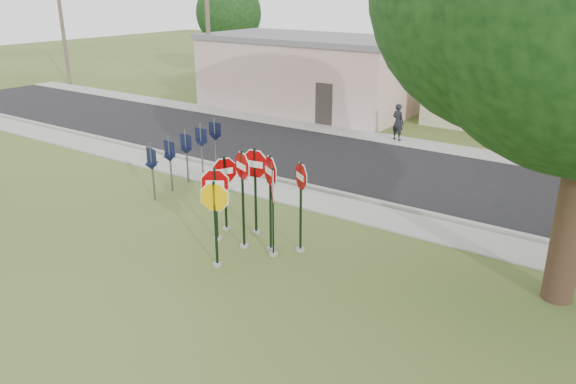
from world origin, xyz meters
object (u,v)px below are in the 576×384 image
Objects in this scene: utility_pole_near at (208,21)px; stop_sign_left at (216,195)px; stop_sign_center at (243,186)px; stop_sign_yellow at (215,213)px; pedestrian at (398,122)px.

stop_sign_left is at bearing -47.10° from utility_pole_near.
stop_sign_yellow is (0.12, -1.25, -0.35)m from stop_sign_center.
stop_sign_left is at bearing 106.61° from pedestrian.
stop_sign_center is 1.19× the size of stop_sign_yellow.
stop_sign_yellow reaches higher than pedestrian.
utility_pole_near is at bearing 132.90° from stop_sign_left.
utility_pole_near reaches higher than stop_sign_left.
stop_sign_left is 19.23m from utility_pole_near.
utility_pole_near is (-12.86, 13.84, 3.59)m from stop_sign_left.
utility_pole_near is (-13.80, 13.79, 3.14)m from stop_sign_center.
stop_sign_left is 12.97m from pedestrian.
utility_pole_near is 13.13m from pedestrian.
pedestrian is at bearing 95.94° from stop_sign_center.
stop_sign_center is at bearing 110.79° from pedestrian.
utility_pole_near reaches higher than stop_sign_center.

